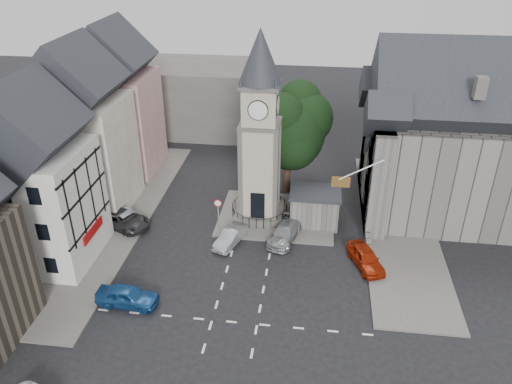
# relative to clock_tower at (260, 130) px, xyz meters

# --- Properties ---
(ground) EXTENTS (120.00, 120.00, 0.00)m
(ground) POSITION_rel_clock_tower_xyz_m (0.00, -7.99, -8.12)
(ground) COLOR black
(ground) RESTS_ON ground
(pavement_west) EXTENTS (6.00, 30.00, 0.14)m
(pavement_west) POSITION_rel_clock_tower_xyz_m (-12.50, -1.99, -8.05)
(pavement_west) COLOR #595651
(pavement_west) RESTS_ON ground
(pavement_east) EXTENTS (6.00, 26.00, 0.14)m
(pavement_east) POSITION_rel_clock_tower_xyz_m (12.00, 0.01, -8.05)
(pavement_east) COLOR #595651
(pavement_east) RESTS_ON ground
(central_island) EXTENTS (10.00, 8.00, 0.16)m
(central_island) POSITION_rel_clock_tower_xyz_m (1.50, 0.01, -8.04)
(central_island) COLOR #595651
(central_island) RESTS_ON ground
(road_markings) EXTENTS (20.00, 8.00, 0.01)m
(road_markings) POSITION_rel_clock_tower_xyz_m (0.00, -13.49, -8.12)
(road_markings) COLOR silver
(road_markings) RESTS_ON ground
(clock_tower) EXTENTS (4.86, 4.86, 16.25)m
(clock_tower) POSITION_rel_clock_tower_xyz_m (0.00, 0.00, 0.00)
(clock_tower) COLOR #4C4944
(clock_tower) RESTS_ON ground
(stone_shelter) EXTENTS (4.30, 3.30, 3.08)m
(stone_shelter) POSITION_rel_clock_tower_xyz_m (4.80, -0.49, -6.57)
(stone_shelter) COLOR #56534F
(stone_shelter) RESTS_ON ground
(town_tree) EXTENTS (7.20, 7.20, 10.80)m
(town_tree) POSITION_rel_clock_tower_xyz_m (2.00, 5.01, -1.15)
(town_tree) COLOR black
(town_tree) RESTS_ON ground
(warning_sign_post) EXTENTS (0.70, 0.19, 2.85)m
(warning_sign_post) POSITION_rel_clock_tower_xyz_m (-3.20, -2.56, -6.09)
(warning_sign_post) COLOR black
(warning_sign_post) RESTS_ON ground
(terrace_pink) EXTENTS (8.10, 7.60, 12.80)m
(terrace_pink) POSITION_rel_clock_tower_xyz_m (-15.50, 8.01, -1.54)
(terrace_pink) COLOR #BE838B
(terrace_pink) RESTS_ON ground
(terrace_cream) EXTENTS (8.10, 7.60, 12.80)m
(terrace_cream) POSITION_rel_clock_tower_xyz_m (-15.50, 0.01, -1.54)
(terrace_cream) COLOR #C1B3A1
(terrace_cream) RESTS_ON ground
(terrace_tudor) EXTENTS (8.10, 7.60, 12.00)m
(terrace_tudor) POSITION_rel_clock_tower_xyz_m (-15.50, -7.99, -1.93)
(terrace_tudor) COLOR silver
(terrace_tudor) RESTS_ON ground
(backdrop_west) EXTENTS (20.00, 10.00, 8.00)m
(backdrop_west) POSITION_rel_clock_tower_xyz_m (-12.00, 20.01, -4.12)
(backdrop_west) COLOR #4C4944
(backdrop_west) RESTS_ON ground
(east_building) EXTENTS (14.40, 11.40, 12.60)m
(east_building) POSITION_rel_clock_tower_xyz_m (15.59, 3.01, -1.86)
(east_building) COLOR #56534F
(east_building) RESTS_ON ground
(east_boundary_wall) EXTENTS (0.40, 16.00, 0.90)m
(east_boundary_wall) POSITION_rel_clock_tower_xyz_m (9.20, 2.01, -7.67)
(east_boundary_wall) COLOR #56534F
(east_boundary_wall) RESTS_ON ground
(flagpole) EXTENTS (3.68, 0.10, 2.74)m
(flagpole) POSITION_rel_clock_tower_xyz_m (8.00, -3.99, -1.12)
(flagpole) COLOR white
(flagpole) RESTS_ON ground
(car_west_blue) EXTENTS (4.35, 1.93, 1.46)m
(car_west_blue) POSITION_rel_clock_tower_xyz_m (-7.50, -12.73, -7.39)
(car_west_blue) COLOR navy
(car_west_blue) RESTS_ON ground
(car_west_silver) EXTENTS (4.10, 3.02, 1.29)m
(car_west_silver) POSITION_rel_clock_tower_xyz_m (-11.50, -2.68, -7.48)
(car_west_silver) COLOR #96979D
(car_west_silver) RESTS_ON ground
(car_west_grey) EXTENTS (5.85, 4.38, 1.48)m
(car_west_grey) POSITION_rel_clock_tower_xyz_m (-11.50, -3.23, -7.38)
(car_west_grey) COLOR #29292B
(car_west_grey) RESTS_ON ground
(car_island_silver) EXTENTS (2.49, 3.95, 1.23)m
(car_island_silver) POSITION_rel_clock_tower_xyz_m (-1.83, -4.67, -7.51)
(car_island_silver) COLOR #9FA4A8
(car_island_silver) RESTS_ON ground
(car_island_east) EXTENTS (3.02, 4.92, 1.33)m
(car_island_east) POSITION_rel_clock_tower_xyz_m (2.50, -3.49, -7.45)
(car_island_east) COLOR gray
(car_island_east) RESTS_ON ground
(car_east_red) EXTENTS (3.12, 4.55, 1.44)m
(car_east_red) POSITION_rel_clock_tower_xyz_m (8.84, -6.21, -7.40)
(car_east_red) COLOR #981F08
(car_east_red) RESTS_ON ground
(pedestrian) EXTENTS (0.73, 0.59, 1.73)m
(pedestrian) POSITION_rel_clock_tower_xyz_m (10.88, -0.44, -7.25)
(pedestrian) COLOR beige
(pedestrian) RESTS_ON ground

